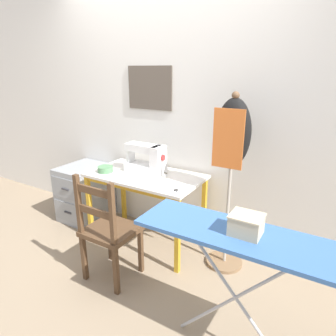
{
  "coord_description": "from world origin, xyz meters",
  "views": [
    {
      "loc": [
        1.56,
        -1.87,
        1.68
      ],
      "look_at": [
        0.27,
        0.27,
        0.84
      ],
      "focal_mm": 32.0,
      "sensor_mm": 36.0,
      "label": 1
    }
  ],
  "objects": [
    {
      "name": "ground_plane",
      "position": [
        0.0,
        0.0,
        0.0
      ],
      "size": [
        14.0,
        14.0,
        0.0
      ],
      "primitive_type": "plane",
      "color": "gray"
    },
    {
      "name": "wall_back",
      "position": [
        -0.0,
        0.67,
        1.28
      ],
      "size": [
        10.0,
        0.07,
        2.55
      ],
      "color": "silver",
      "rests_on": "ground_plane"
    },
    {
      "name": "sewing_table",
      "position": [
        0.0,
        0.29,
        0.64
      ],
      "size": [
        1.08,
        0.61,
        0.72
      ],
      "color": "silver",
      "rests_on": "ground_plane"
    },
    {
      "name": "sewing_machine",
      "position": [
        -0.02,
        0.36,
        0.85
      ],
      "size": [
        0.4,
        0.19,
        0.3
      ],
      "color": "white",
      "rests_on": "sewing_table"
    },
    {
      "name": "fabric_bowl",
      "position": [
        -0.37,
        0.17,
        0.75
      ],
      "size": [
        0.15,
        0.15,
        0.06
      ],
      "color": "#56895B",
      "rests_on": "sewing_table"
    },
    {
      "name": "scissors",
      "position": [
        0.46,
        0.1,
        0.73
      ],
      "size": [
        0.1,
        0.11,
        0.01
      ],
      "color": "silver",
      "rests_on": "sewing_table"
    },
    {
      "name": "thread_spool_near_machine",
      "position": [
        0.2,
        0.34,
        0.74
      ],
      "size": [
        0.04,
        0.04,
        0.04
      ],
      "color": "silver",
      "rests_on": "sewing_table"
    },
    {
      "name": "wooden_chair",
      "position": [
        0.06,
        -0.3,
        0.44
      ],
      "size": [
        0.4,
        0.38,
        0.93
      ],
      "color": "#513823",
      "rests_on": "ground_plane"
    },
    {
      "name": "filing_cabinet",
      "position": [
        -0.91,
        0.37,
        0.31
      ],
      "size": [
        0.46,
        0.55,
        0.63
      ],
      "color": "#93999E",
      "rests_on": "ground_plane"
    },
    {
      "name": "dress_form",
      "position": [
        0.81,
        0.36,
        1.09
      ],
      "size": [
        0.32,
        0.32,
        1.52
      ],
      "color": "#846647",
      "rests_on": "ground_plane"
    },
    {
      "name": "ironing_board",
      "position": [
        1.17,
        -0.45,
        0.79
      ],
      "size": [
        1.17,
        0.37,
        0.84
      ],
      "color": "#3D6BAD",
      "rests_on": "ground_plane"
    },
    {
      "name": "storage_box",
      "position": [
        1.19,
        -0.44,
        0.89
      ],
      "size": [
        0.17,
        0.15,
        0.11
      ],
      "color": "beige",
      "rests_on": "ironing_board"
    }
  ]
}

